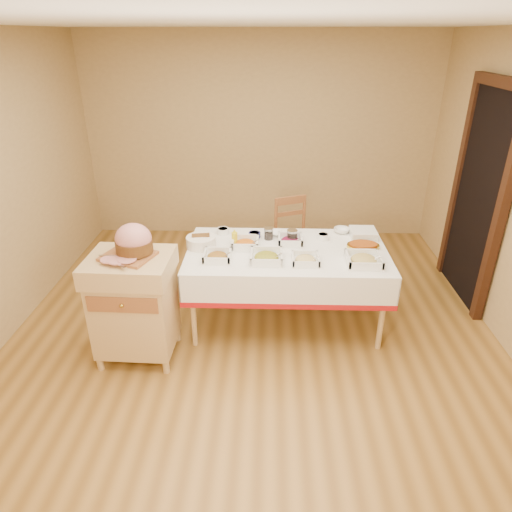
{
  "coord_description": "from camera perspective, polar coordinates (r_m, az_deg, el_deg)",
  "views": [
    {
      "loc": [
        0.13,
        -3.46,
        2.54
      ],
      "look_at": [
        0.02,
        0.2,
        0.74
      ],
      "focal_mm": 32.0,
      "sensor_mm": 36.0,
      "label": 1
    }
  ],
  "objects": [
    {
      "name": "ham_on_board",
      "position": [
        3.7,
        -15.15,
        1.62
      ],
      "size": [
        0.41,
        0.39,
        0.27
      ],
      "color": "#985C32",
      "rests_on": "butcher_cart"
    },
    {
      "name": "serving_dish_e",
      "position": [
        4.2,
        -1.35,
        1.6
      ],
      "size": [
        0.26,
        0.24,
        0.12
      ],
      "color": "white",
      "rests_on": "dining_table"
    },
    {
      "name": "plate_stack",
      "position": [
        4.53,
        13.24,
        2.78
      ],
      "size": [
        0.24,
        0.24,
        0.07
      ],
      "color": "white",
      "rests_on": "dining_table"
    },
    {
      "name": "mustard_bottle",
      "position": [
        4.2,
        -2.69,
        2.19
      ],
      "size": [
        0.05,
        0.05,
        0.17
      ],
      "color": "yellow",
      "rests_on": "dining_table"
    },
    {
      "name": "preserve_jar_right",
      "position": [
        4.28,
        4.53,
        2.35
      ],
      "size": [
        0.1,
        0.1,
        0.13
      ],
      "color": "silver",
      "rests_on": "dining_table"
    },
    {
      "name": "dining_table",
      "position": [
        4.23,
        3.84,
        -1.22
      ],
      "size": [
        1.82,
        1.02,
        0.76
      ],
      "color": "tan",
      "rests_on": "ground"
    },
    {
      "name": "butcher_cart",
      "position": [
        3.93,
        -14.97,
        -5.53
      ],
      "size": [
        0.69,
        0.58,
        0.95
      ],
      "color": "tan",
      "rests_on": "ground"
    },
    {
      "name": "bread_basket",
      "position": [
        4.23,
        -6.89,
        1.81
      ],
      "size": [
        0.27,
        0.27,
        0.12
      ],
      "color": "white",
      "rests_on": "dining_table"
    },
    {
      "name": "serving_dish_b",
      "position": [
        3.94,
        1.31,
        -0.11
      ],
      "size": [
        0.28,
        0.28,
        0.11
      ],
      "color": "white",
      "rests_on": "dining_table"
    },
    {
      "name": "room_shell",
      "position": [
        3.68,
        -0.4,
        6.43
      ],
      "size": [
        5.0,
        5.0,
        5.0
      ],
      "color": "olive",
      "rests_on": "ground"
    },
    {
      "name": "brass_platter",
      "position": [
        4.31,
        13.24,
        1.29
      ],
      "size": [
        0.3,
        0.22,
        0.04
      ],
      "color": "gold",
      "rests_on": "dining_table"
    },
    {
      "name": "small_bowl_left",
      "position": [
        4.5,
        -4.16,
        3.18
      ],
      "size": [
        0.12,
        0.12,
        0.05
      ],
      "color": "white",
      "rests_on": "dining_table"
    },
    {
      "name": "serving_dish_f",
      "position": [
        4.28,
        4.3,
        2.0
      ],
      "size": [
        0.24,
        0.23,
        0.11
      ],
      "color": "white",
      "rests_on": "dining_table"
    },
    {
      "name": "bowl_white_imported",
      "position": [
        4.46,
        2.33,
        2.86
      ],
      "size": [
        0.18,
        0.18,
        0.04
      ],
      "primitive_type": "imported",
      "rotation": [
        0.0,
        0.0,
        -0.36
      ],
      "color": "white",
      "rests_on": "dining_table"
    },
    {
      "name": "dining_chair",
      "position": [
        5.16,
        4.82,
        2.35
      ],
      "size": [
        0.52,
        0.51,
        0.9
      ],
      "color": "#985C32",
      "rests_on": "ground"
    },
    {
      "name": "small_bowl_right",
      "position": [
        4.4,
        8.39,
        2.45
      ],
      "size": [
        0.11,
        0.11,
        0.05
      ],
      "color": "white",
      "rests_on": "dining_table"
    },
    {
      "name": "serving_dish_c",
      "position": [
        3.93,
        6.21,
        -0.43
      ],
      "size": [
        0.23,
        0.23,
        0.09
      ],
      "color": "white",
      "rests_on": "dining_table"
    },
    {
      "name": "serving_dish_d",
      "position": [
        4.0,
        13.31,
        -0.45
      ],
      "size": [
        0.29,
        0.29,
        0.11
      ],
      "color": "white",
      "rests_on": "dining_table"
    },
    {
      "name": "doorway",
      "position": [
        5.03,
        26.18,
        6.96
      ],
      "size": [
        0.09,
        1.1,
        2.2
      ],
      "color": "black",
      "rests_on": "ground"
    },
    {
      "name": "small_bowl_mid",
      "position": [
        4.41,
        -0.18,
        2.71
      ],
      "size": [
        0.12,
        0.12,
        0.05
      ],
      "color": "navy",
      "rests_on": "dining_table"
    },
    {
      "name": "bowl_small_imported",
      "position": [
        4.59,
        10.66,
        3.16
      ],
      "size": [
        0.16,
        0.16,
        0.05
      ],
      "primitive_type": "imported",
      "rotation": [
        0.0,
        0.0,
        0.05
      ],
      "color": "white",
      "rests_on": "dining_table"
    },
    {
      "name": "preserve_jar_left",
      "position": [
        4.36,
        1.59,
        2.75
      ],
      "size": [
        0.09,
        0.09,
        0.11
      ],
      "color": "silver",
      "rests_on": "dining_table"
    },
    {
      "name": "serving_dish_a",
      "position": [
        3.98,
        -4.86,
        -0.01
      ],
      "size": [
        0.24,
        0.23,
        0.1
      ],
      "color": "white",
      "rests_on": "dining_table"
    }
  ]
}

